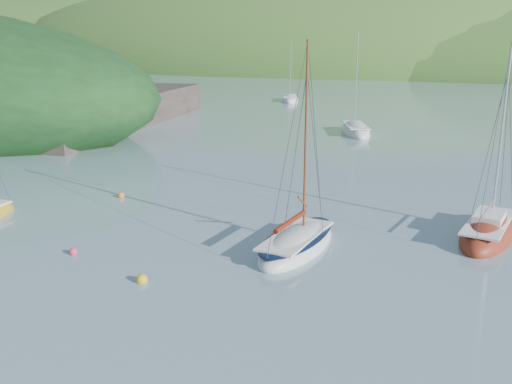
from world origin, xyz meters
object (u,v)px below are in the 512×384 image
at_px(daysailer_white, 297,244).
at_px(sloop_red, 488,233).
at_px(distant_sloop_c, 290,100).
at_px(distant_sloop_a, 355,132).

bearing_deg(daysailer_white, sloop_red, 37.10).
distance_m(daysailer_white, sloop_red, 10.08).
bearing_deg(distant_sloop_c, distant_sloop_a, -76.26).
relative_size(distant_sloop_a, distant_sloop_c, 1.09).
height_order(sloop_red, distant_sloop_c, sloop_red).
distance_m(daysailer_white, distant_sloop_a, 34.88).
xyz_separation_m(distant_sloop_a, distant_sloop_c, (-17.39, 25.82, -0.01)).
relative_size(sloop_red, distant_sloop_a, 0.94).
xyz_separation_m(daysailer_white, distant_sloop_c, (-23.61, 60.14, -0.06)).
bearing_deg(daysailer_white, distant_sloop_c, 114.22).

